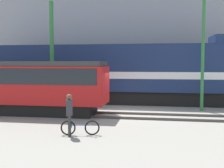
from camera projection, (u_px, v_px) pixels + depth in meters
ground_plane at (125, 113)px, 17.36m from camera, size 120.00×120.00×0.00m
track_near at (123, 115)px, 16.14m from camera, size 60.00×1.50×0.14m
track_far at (132, 102)px, 21.57m from camera, size 60.00×1.51×0.14m
building_backdrop at (139, 41)px, 28.72m from camera, size 48.46×6.00×10.75m
freight_locomotive at (107, 73)px, 21.71m from camera, size 21.66×3.04×5.04m
streetcar at (12, 84)px, 17.12m from camera, size 11.67×2.54×3.18m
bicycle at (80, 128)px, 11.96m from camera, size 1.65×0.49×0.71m
person at (69, 110)px, 11.75m from camera, size 0.28×0.39×1.79m
utility_pole_left at (52, 55)px, 19.45m from camera, size 0.28×0.28×7.31m
utility_pole_center at (203, 38)px, 17.74m from camera, size 0.20×0.20×9.31m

